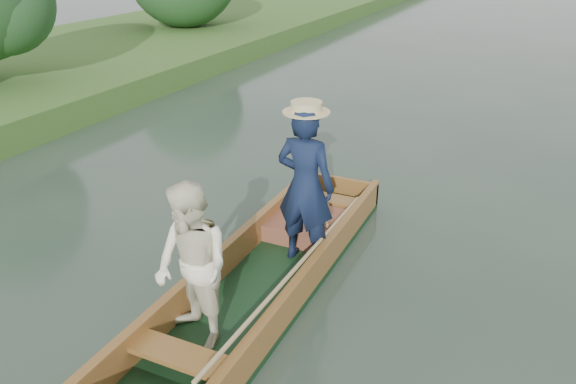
% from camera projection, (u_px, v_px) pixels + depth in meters
% --- Properties ---
extents(ground, '(120.00, 120.00, 0.00)m').
position_uv_depth(ground, '(266.00, 288.00, 6.33)').
color(ground, '#283D30').
rests_on(ground, ground).
extents(punt, '(1.19, 5.00, 2.00)m').
position_uv_depth(punt, '(260.00, 244.00, 5.98)').
color(punt, '#133218').
rests_on(punt, ground).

